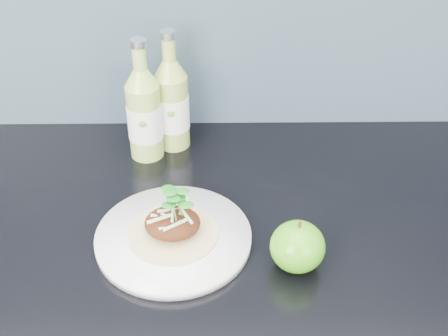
{
  "coord_description": "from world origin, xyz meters",
  "views": [
    {
      "loc": [
        0.04,
        0.91,
        1.58
      ],
      "look_at": [
        0.05,
        1.69,
        1.0
      ],
      "focal_mm": 50.0,
      "sensor_mm": 36.0,
      "label": 1
    }
  ],
  "objects_px": {
    "cider_bottle_left": "(144,114)",
    "cider_bottle_right": "(172,104)",
    "green_apple": "(297,247)",
    "dinner_plate": "(173,238)"
  },
  "relations": [
    {
      "from": "green_apple",
      "to": "cider_bottle_left",
      "type": "xyz_separation_m",
      "value": [
        -0.25,
        0.29,
        0.05
      ]
    },
    {
      "from": "cider_bottle_left",
      "to": "cider_bottle_right",
      "type": "relative_size",
      "value": 1.0
    },
    {
      "from": "cider_bottle_right",
      "to": "dinner_plate",
      "type": "bearing_deg",
      "value": -81.91
    },
    {
      "from": "cider_bottle_left",
      "to": "cider_bottle_right",
      "type": "bearing_deg",
      "value": 48.56
    },
    {
      "from": "green_apple",
      "to": "cider_bottle_left",
      "type": "bearing_deg",
      "value": 130.14
    },
    {
      "from": "dinner_plate",
      "to": "green_apple",
      "type": "distance_m",
      "value": 0.2
    },
    {
      "from": "dinner_plate",
      "to": "green_apple",
      "type": "xyz_separation_m",
      "value": [
        0.19,
        -0.05,
        0.03
      ]
    },
    {
      "from": "dinner_plate",
      "to": "green_apple",
      "type": "bearing_deg",
      "value": -15.85
    },
    {
      "from": "green_apple",
      "to": "cider_bottle_right",
      "type": "bearing_deg",
      "value": 121.44
    },
    {
      "from": "dinner_plate",
      "to": "green_apple",
      "type": "relative_size",
      "value": 3.3
    }
  ]
}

